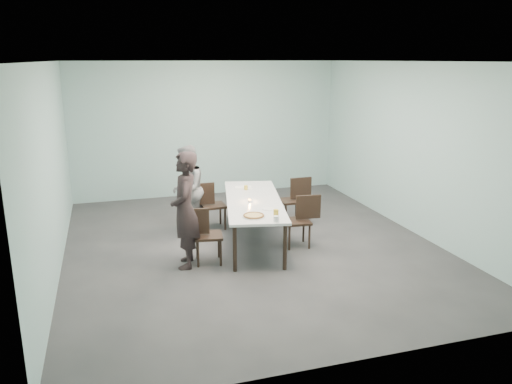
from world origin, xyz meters
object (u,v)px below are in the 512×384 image
object	(u,v)px
diner_far	(187,189)
water_tumbler	(276,219)
diner_near	(185,210)
chair_far_left	(209,202)
beer_glass	(276,214)
side_plate	(268,209)
amber_tumbler	(246,188)
chair_far_right	(295,197)
tealight	(250,201)
pizza	(254,216)
chair_near_right	(302,217)
chair_near_left	(203,232)
table	(254,203)

from	to	relation	value
diner_far	water_tumbler	size ratio (longest dim) A/B	17.35
diner_near	diner_far	distance (m)	1.64
chair_far_left	beer_glass	world-z (taller)	beer_glass
side_plate	amber_tumbler	world-z (taller)	amber_tumbler
diner_near	side_plate	xyz separation A→B (m)	(1.32, 0.08, -0.12)
chair_far_right	water_tumbler	distance (m)	2.32
beer_glass	diner_near	bearing A→B (deg)	161.06
water_tumbler	tealight	size ratio (longest dim) A/B	1.61
pizza	beer_glass	xyz separation A→B (m)	(0.28, -0.21, 0.06)
chair_near_right	side_plate	size ratio (longest dim) A/B	4.83
chair_far_left	beer_glass	bearing A→B (deg)	-75.90
chair_near_left	chair_far_right	xyz separation A→B (m)	(2.06, 1.43, 0.00)
chair_near_left	beer_glass	world-z (taller)	beer_glass
chair_far_right	water_tumbler	xyz separation A→B (m)	(-1.09, -2.02, 0.29)
table	chair_near_right	size ratio (longest dim) A/B	3.14
chair_far_right	water_tumbler	size ratio (longest dim) A/B	9.67
chair_far_right	tealight	xyz separation A→B (m)	(-1.17, -0.92, 0.27)
diner_near	side_plate	world-z (taller)	diner_near
diner_near	chair_far_left	bearing A→B (deg)	167.39
diner_far	beer_glass	xyz separation A→B (m)	(0.98, -2.05, 0.04)
chair_near_right	pizza	size ratio (longest dim) A/B	2.56
table	tealight	xyz separation A→B (m)	(-0.11, -0.14, 0.08)
chair_near_left	chair_far_right	bearing A→B (deg)	42.88
chair_near_right	pizza	xyz separation A→B (m)	(-0.98, -0.50, 0.27)
chair_near_right	tealight	distance (m)	0.91
amber_tumbler	side_plate	bearing A→B (deg)	-89.90
chair_near_right	diner_far	size ratio (longest dim) A/B	0.56
chair_far_left	tealight	bearing A→B (deg)	-67.65
pizza	tealight	size ratio (longest dim) A/B	6.07
side_plate	water_tumbler	world-z (taller)	water_tumbler
chair_near_right	water_tumbler	distance (m)	1.15
tealight	chair_far_right	bearing A→B (deg)	38.12
table	side_plate	bearing A→B (deg)	-84.76
side_plate	amber_tumbler	bearing A→B (deg)	90.10
chair_near_right	water_tumbler	xyz separation A→B (m)	(-0.74, -0.83, 0.29)
chair_near_right	chair_far_left	bearing A→B (deg)	-39.74
chair_near_right	chair_far_right	distance (m)	1.25
table	water_tumbler	distance (m)	1.25
chair_far_left	water_tumbler	size ratio (longest dim) A/B	9.67
tealight	chair_near_left	bearing A→B (deg)	-149.86
chair_near_left	diner_near	xyz separation A→B (m)	(-0.26, -0.04, 0.37)
diner_near	amber_tumbler	world-z (taller)	diner_near
chair_near_right	chair_far_right	size ratio (longest dim) A/B	1.00
chair_near_right	diner_far	xyz separation A→B (m)	(-1.68, 1.34, 0.28)
pizza	amber_tumbler	xyz separation A→B (m)	(0.33, 1.58, 0.02)
water_tumbler	amber_tumbler	distance (m)	1.90
chair_far_left	chair_far_right	world-z (taller)	same
water_tumbler	pizza	bearing A→B (deg)	126.89
table	chair_far_left	bearing A→B (deg)	122.93
chair_near_right	chair_far_right	world-z (taller)	same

